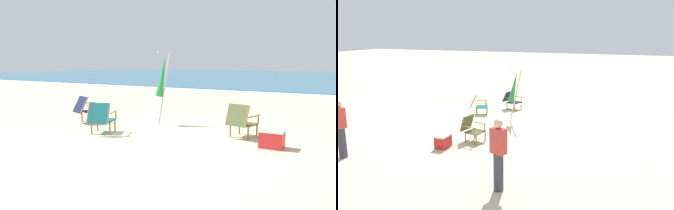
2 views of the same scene
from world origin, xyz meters
The scene contains 8 objects.
ground_plane centered at (0.00, 0.00, 0.00)m, with size 80.00×80.00×0.00m, color beige.
sea centered at (0.00, 32.72, 0.05)m, with size 80.00×40.00×0.10m, color teal.
surf_band centered at (0.00, 12.42, 0.03)m, with size 80.00×1.10×0.06m, color white.
beach_chair_mid_center centered at (-3.00, 0.86, 0.42)m, with size 0.79×0.90×0.79m.
beach_chair_back_left centered at (1.55, 1.19, 0.43)m, with size 0.70×0.77×0.82m.
beach_chair_front_left centered at (-1.58, -0.11, 0.43)m, with size 0.81×0.90×0.79m.
umbrella_furled_green centered at (-0.92, 1.73, 1.36)m, with size 0.31×0.59×2.08m.
cooler_box centered at (2.39, 0.66, 0.20)m, with size 0.49×0.35×0.40m.
Camera 1 is at (3.86, -6.17, 1.80)m, focal length 35.00 mm.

